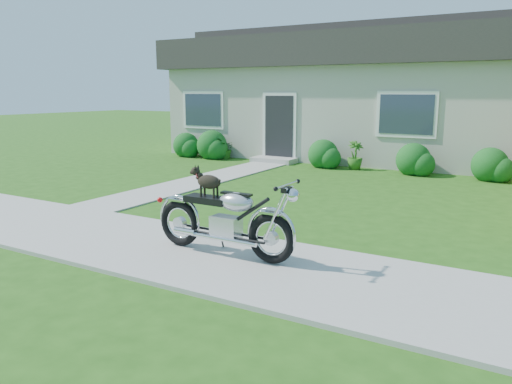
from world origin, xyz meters
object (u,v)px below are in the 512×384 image
Objects in this scene: potted_plant_left at (225,148)px; potted_plant_right at (355,155)px; house at (357,94)px; motorcycle_with_dog at (225,218)px.

potted_plant_right is (4.50, 0.00, 0.05)m from potted_plant_left.
potted_plant_left is 4.50m from potted_plant_right.
house is 17.26× the size of potted_plant_left.
potted_plant_left is 10.14m from motorcycle_with_dog.
house is at bearing 46.23° from potted_plant_left.
house is 12.22m from motorcycle_with_dog.
house is 15.23× the size of potted_plant_right.
potted_plant_left is at bearing 180.00° from potted_plant_right.
house is 4.04m from potted_plant_right.
potted_plant_right is at bearing -70.73° from house.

